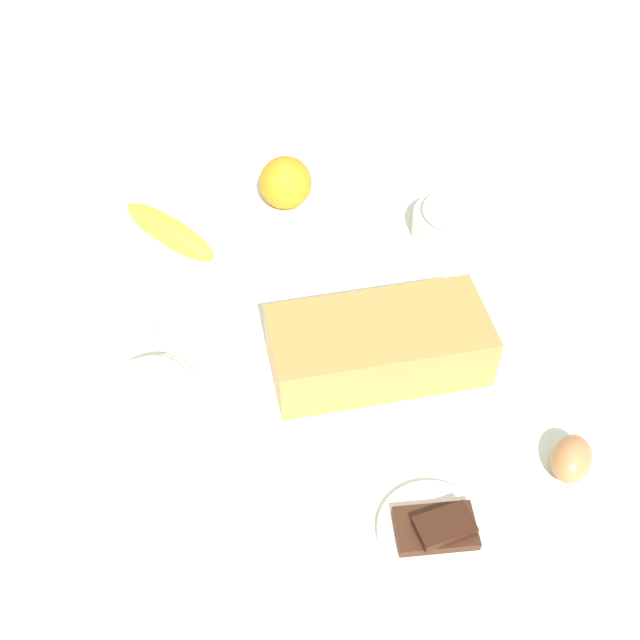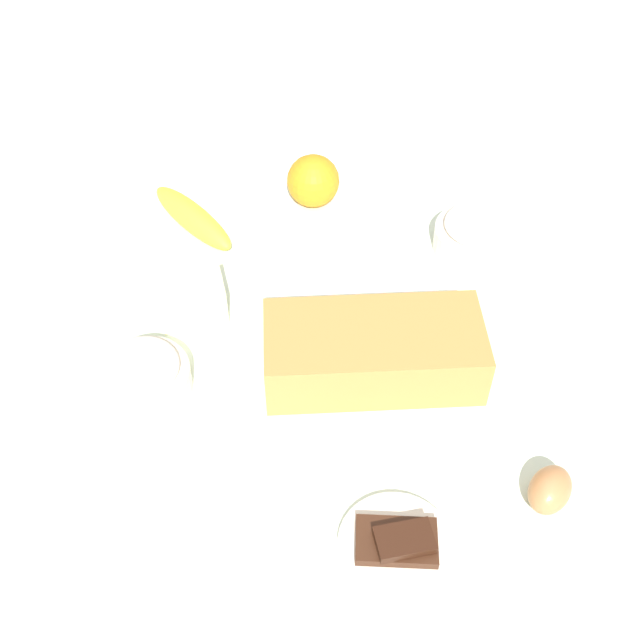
% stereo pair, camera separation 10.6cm
% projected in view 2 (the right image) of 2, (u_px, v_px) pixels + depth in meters
% --- Properties ---
extents(ground_plane, '(2.40, 2.40, 0.02)m').
position_uv_depth(ground_plane, '(320.00, 344.00, 1.10)').
color(ground_plane, silver).
extents(loaf_pan, '(0.30, 0.17, 0.08)m').
position_uv_depth(loaf_pan, '(374.00, 351.00, 1.03)').
color(loaf_pan, '#B77A3D').
rests_on(loaf_pan, ground_plane).
extents(flour_bowl, '(0.12, 0.12, 0.07)m').
position_uv_depth(flour_bowl, '(143.00, 375.00, 1.01)').
color(flour_bowl, silver).
rests_on(flour_bowl, ground_plane).
extents(sugar_bowl, '(0.13, 0.13, 0.07)m').
position_uv_depth(sugar_bowl, '(476.00, 233.00, 1.20)').
color(sugar_bowl, silver).
rests_on(sugar_bowl, ground_plane).
extents(banana, '(0.17, 0.16, 0.04)m').
position_uv_depth(banana, '(193.00, 217.00, 1.24)').
color(banana, yellow).
rests_on(banana, ground_plane).
extents(orange_fruit, '(0.08, 0.08, 0.08)m').
position_uv_depth(orange_fruit, '(313.00, 181.00, 1.27)').
color(orange_fruit, orange).
rests_on(orange_fruit, ground_plane).
extents(butter_block, '(0.11, 0.09, 0.06)m').
position_uv_depth(butter_block, '(192.00, 299.00, 1.11)').
color(butter_block, '#F4EDB2').
rests_on(butter_block, ground_plane).
extents(egg_near_butter, '(0.07, 0.08, 0.05)m').
position_uv_depth(egg_near_butter, '(550.00, 490.00, 0.91)').
color(egg_near_butter, '#A77044').
rests_on(egg_near_butter, ground_plane).
extents(chocolate_plate, '(0.13, 0.13, 0.03)m').
position_uv_depth(chocolate_plate, '(397.00, 544.00, 0.88)').
color(chocolate_plate, silver).
rests_on(chocolate_plate, ground_plane).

